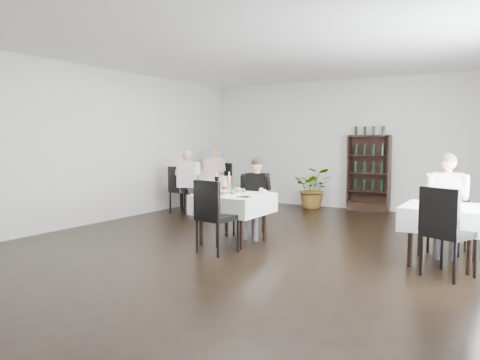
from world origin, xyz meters
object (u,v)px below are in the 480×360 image
potted_tree (314,188)px  diner_main (255,191)px  wine_shelf (369,174)px  main_table (233,203)px

potted_tree → diner_main: (0.41, -3.54, 0.28)m
potted_tree → diner_main: size_ratio=0.73×
wine_shelf → diner_main: wine_shelf is taller
wine_shelf → main_table: (-0.90, -4.31, -0.23)m
wine_shelf → potted_tree: size_ratio=1.81×
potted_tree → diner_main: diner_main is taller
wine_shelf → potted_tree: (-1.22, -0.23, -0.36)m
wine_shelf → diner_main: 3.86m
diner_main → main_table: bearing=-99.7°
wine_shelf → diner_main: (-0.81, -3.78, -0.08)m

